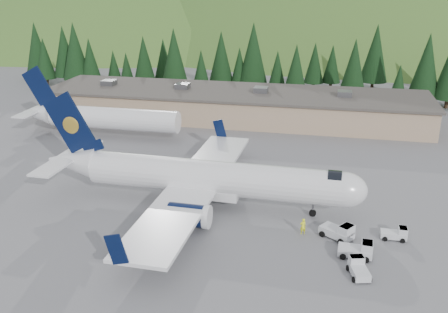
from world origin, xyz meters
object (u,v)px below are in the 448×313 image
terminal_building (234,104)px  baggage_tug_b (339,232)px  ramp_worker (303,226)px  baggage_tug_d (396,234)px  airliner (204,178)px  baggage_tug_a (358,250)px  baggage_tug_c (358,268)px  second_airliner (98,117)px

terminal_building → baggage_tug_b: bearing=-65.6°
ramp_worker → baggage_tug_b: bearing=150.7°
baggage_tug_d → airliner: bearing=170.7°
baggage_tug_d → ramp_worker: size_ratio=1.45×
ramp_worker → airliner: bearing=-47.3°
airliner → baggage_tug_a: airliner is taller
airliner → baggage_tug_d: airliner is taller
baggage_tug_c → ramp_worker: (-5.39, 6.47, 0.23)m
baggage_tug_b → baggage_tug_d: bearing=44.8°
baggage_tug_c → ramp_worker: 8.43m
second_airliner → ramp_worker: (35.64, -26.61, -2.43)m
baggage_tug_a → baggage_tug_c: 3.03m
terminal_building → airliner: bearing=-84.2°
baggage_tug_b → baggage_tug_d: 5.83m
baggage_tug_b → ramp_worker: 3.72m
baggage_tug_b → baggage_tug_a: bearing=-27.8°
second_airliner → baggage_tug_a: size_ratio=8.35×
second_airliner → baggage_tug_c: bearing=-38.9°
baggage_tug_b → baggage_tug_c: 6.47m
baggage_tug_a → baggage_tug_b: size_ratio=0.89×
second_airliner → baggage_tug_a: bearing=-36.2°
baggage_tug_a → baggage_tug_c: (-0.10, -3.03, -0.10)m
airliner → baggage_tug_c: 20.69m
baggage_tug_a → ramp_worker: (-5.50, 3.45, 0.13)m
baggage_tug_a → baggage_tug_d: (3.92, 4.40, -0.15)m
baggage_tug_d → ramp_worker: ramp_worker is taller
baggage_tug_a → terminal_building: 50.75m
terminal_building → baggage_tug_d: (25.14, -41.66, -2.01)m
baggage_tug_a → airliner: bearing=158.7°
baggage_tug_b → ramp_worker: baggage_tug_b is taller
airliner → second_airliner: 32.39m
baggage_tug_c → terminal_building: (-21.12, 49.08, 1.96)m
second_airliner → terminal_building: 25.55m
airliner → ramp_worker: airliner is taller
airliner → baggage_tug_d: bearing=-8.5°
airliner → ramp_worker: (11.84, -4.64, -2.50)m
baggage_tug_a → baggage_tug_d: size_ratio=1.28×
airliner → baggage_tug_b: (15.55, -4.86, -2.59)m
baggage_tug_b → second_airliner: bearing=178.9°
second_airliner → ramp_worker: second_airliner is taller
second_airliner → baggage_tug_b: (39.35, -26.83, -2.52)m
second_airliner → baggage_tug_b: 47.70m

